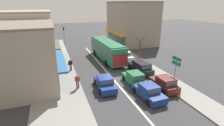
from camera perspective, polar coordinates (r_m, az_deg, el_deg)
ground_plane at (r=22.06m, az=0.68°, el=-5.66°), size 140.00×140.00×0.00m
lane_centre_line at (r=25.56m, az=-2.39°, el=-2.12°), size 0.20×28.00×0.01m
sidewalk_left at (r=26.45m, az=-17.95°, el=-2.17°), size 5.20×44.00×0.14m
kerb_right at (r=29.52m, az=8.02°, el=0.76°), size 2.80×44.00×0.12m
shopfront_corner_near at (r=21.84m, az=-27.30°, el=1.92°), size 8.19×9.37×7.16m
shopfront_mid_block at (r=30.52m, az=-25.48°, el=7.45°), size 8.10×8.21×8.11m
building_right_far at (r=42.90m, az=6.27°, el=12.95°), size 9.17×12.98×9.55m
city_bus at (r=29.52m, az=-1.65°, el=4.62°), size 3.04×10.94×3.23m
hatchback_behind_bus_mid at (r=20.95m, az=7.30°, el=-5.07°), size 1.87×3.73×1.54m
sedan_adjacent_lane_lead at (r=19.78m, az=-2.35°, el=-6.60°), size 2.04×4.28×1.47m
sedan_adjacent_lane_trail at (r=18.36m, az=11.77°, el=-9.16°), size 2.05×4.28×1.47m
parked_hatchback_kerb_front at (r=20.39m, az=16.68°, el=-6.47°), size 1.85×3.72×1.54m
parked_wagon_kerb_second at (r=24.62m, az=9.30°, el=-1.35°), size 2.06×4.56×1.58m
parked_sedan_kerb_third at (r=29.94m, az=4.21°, el=2.37°), size 1.94×4.22×1.47m
parked_sedan_kerb_rear at (r=35.13m, az=0.52°, el=4.92°), size 1.99×4.25×1.47m
traffic_light_downstreet at (r=41.01m, az=-15.44°, el=9.41°), size 0.33×0.24×4.20m
directional_road_sign at (r=21.06m, az=20.22°, el=-0.19°), size 0.10×1.40×3.60m
street_tree_right at (r=28.55m, az=8.99°, el=4.25°), size 1.67×1.61×4.21m
pedestrian_with_handbag_near at (r=25.19m, az=-13.45°, el=-0.38°), size 0.65×0.30×1.63m
pedestrian_browsing_midblock at (r=19.81m, az=-11.24°, el=-5.64°), size 0.57×0.24×1.63m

